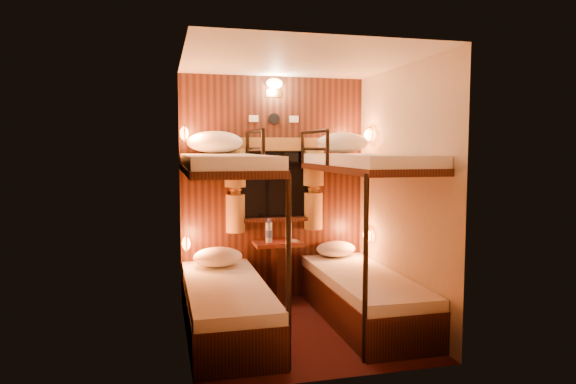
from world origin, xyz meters
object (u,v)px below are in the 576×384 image
object	(u,v)px
table	(278,263)
bottle_right	(289,232)
bunk_left	(226,271)
bottle_left	(269,233)
bunk_right	(363,263)

from	to	relation	value
table	bottle_right	bearing A→B (deg)	-11.98
bunk_left	table	size ratio (longest dim) A/B	2.90
bottle_left	bunk_left	bearing A→B (deg)	-126.84
table	bottle_right	size ratio (longest dim) A/B	2.77
bunk_left	table	world-z (taller)	bunk_left
bunk_left	table	bearing A→B (deg)	50.33
bunk_right	table	size ratio (longest dim) A/B	2.90
bottle_left	table	bearing A→B (deg)	28.95
bottle_left	bottle_right	bearing A→B (deg)	9.05
table	bottle_left	bearing A→B (deg)	-151.05
bottle_left	bottle_right	world-z (taller)	bottle_left
table	bottle_left	xyz separation A→B (m)	(-0.11, -0.06, 0.35)
bunk_right	bottle_right	bearing A→B (deg)	125.22
bunk_right	bottle_left	bearing A→B (deg)	136.27
bunk_right	bottle_left	size ratio (longest dim) A/B	7.41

